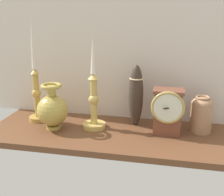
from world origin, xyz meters
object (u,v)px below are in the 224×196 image
Objects in this scene: mantel_clock at (168,111)px; candlestick_tall_left at (94,102)px; candlestick_tall_center at (36,89)px; brass_vase_jar at (201,113)px; tall_ceramic_vase at (136,95)px; brass_vase_bulbous at (52,109)px.

candlestick_tall_left reaches higher than mantel_clock.
candlestick_tall_center is 3.08× the size of brass_vase_jar.
candlestick_tall_center is 42.18cm from tall_ceramic_vase.
candlestick_tall_left is at bearing -6.27° from candlestick_tall_center.
tall_ceramic_vase reaches higher than brass_vase_jar.
candlestick_tall_center is at bearing 143.15° from brass_vase_bulbous.
brass_vase_jar is at bearing 1.68° from candlestick_tall_center.
candlestick_tall_center is at bearing 176.67° from mantel_clock.
candlestick_tall_left is 1.43× the size of tall_ceramic_vase.
brass_vase_bulbous is at bearing -160.62° from tall_ceramic_vase.
candlestick_tall_center is at bearing -175.19° from tall_ceramic_vase.
brass_vase_jar is (42.13, 4.84, -3.46)cm from candlestick_tall_left.
mantel_clock is 45.17cm from brass_vase_bulbous.
tall_ceramic_vase is (16.09, 6.38, 1.85)cm from candlestick_tall_left.
tall_ceramic_vase is (31.80, 11.19, 4.55)cm from brass_vase_bulbous.
candlestick_tall_center reaches higher than tall_ceramic_vase.
mantel_clock is 0.49× the size of candlestick_tall_left.
mantel_clock is 0.40× the size of candlestick_tall_center.
candlestick_tall_center is (-25.92, 2.85, 3.23)cm from candlestick_tall_left.
candlestick_tall_left is 16.64cm from brass_vase_bulbous.
brass_vase_bulbous is (10.21, -7.65, -5.93)cm from candlestick_tall_center.
tall_ceramic_vase is (-26.03, 1.54, 5.32)cm from brass_vase_jar.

